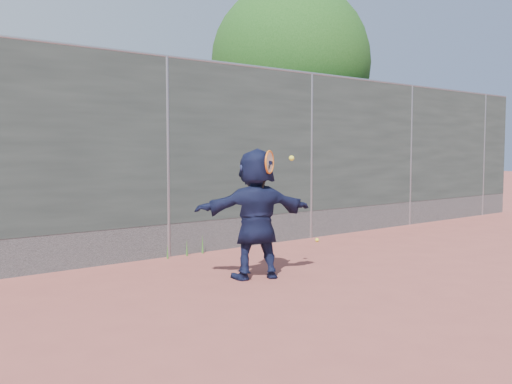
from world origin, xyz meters
TOP-DOWN VIEW (x-y plane):
  - ground at (0.00, 0.00)m, footprint 80.00×80.00m
  - player at (0.12, 1.54)m, footprint 1.58×1.01m
  - ball_ground at (2.75, 3.08)m, footprint 0.07×0.07m
  - fence at (-0.00, 3.50)m, footprint 20.00×0.06m
  - swing_action at (0.20, 1.34)m, footprint 0.55×0.17m
  - tree_right at (4.68, 5.75)m, footprint 3.78×3.60m
  - weed_clump at (0.29, 3.38)m, footprint 0.68×0.07m

SIDE VIEW (x-z plane):
  - ground at x=0.00m, z-range 0.00..0.00m
  - ball_ground at x=2.75m, z-range 0.00..0.07m
  - weed_clump at x=0.29m, z-range -0.02..0.28m
  - player at x=0.12m, z-range 0.00..1.63m
  - swing_action at x=0.20m, z-range 1.19..1.71m
  - fence at x=0.00m, z-range 0.07..3.09m
  - tree_right at x=4.68m, z-range 0.80..6.19m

